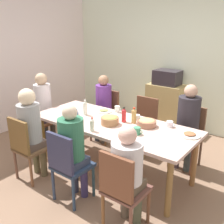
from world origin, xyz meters
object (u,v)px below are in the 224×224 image
(cup_3, at_px, (117,109))
(chair_3, at_px, (67,163))
(person_2, at_px, (127,168))
(cup_4, at_px, (75,112))
(person_5, at_px, (103,103))
(cup_2, at_px, (170,124))
(microwave, at_px, (167,77))
(bottle_0, at_px, (134,116))
(dining_table, at_px, (112,127))
(chair_1, at_px, (27,145))
(person_6, at_px, (188,120))
(chair_6, at_px, (189,133))
(cup_1, at_px, (137,131))
(person_1, at_px, (31,126))
(bottle_1, at_px, (85,108))
(chair_2, at_px, (122,187))
(bowl_1, at_px, (110,120))
(side_cabinet, at_px, (165,107))
(bowl_0, at_px, (147,123))
(plate_2, at_px, (123,136))
(chair_4, at_px, (143,122))
(bottle_2, at_px, (124,115))
(bottle_3, at_px, (92,125))
(plate_0, at_px, (190,135))
(person_0, at_px, (44,104))
(plate_1, at_px, (104,111))
(chair_5, at_px, (107,112))
(cup_0, at_px, (137,118))

(cup_3, bearing_deg, chair_3, -80.89)
(person_2, relative_size, cup_4, 9.16)
(person_5, relative_size, cup_2, 9.83)
(microwave, bearing_deg, bottle_0, -77.19)
(dining_table, bearing_deg, person_2, -44.47)
(chair_1, height_order, person_5, person_5)
(person_6, distance_m, microwave, 1.56)
(chair_6, height_order, cup_1, chair_6)
(person_1, relative_size, bottle_1, 5.57)
(cup_3, distance_m, bottle_0, 0.50)
(chair_2, relative_size, bowl_1, 3.79)
(person_2, bearing_deg, microwave, 108.94)
(chair_6, xyz_separation_m, side_cabinet, (-0.93, 1.12, -0.06))
(chair_3, bearing_deg, bowl_0, 66.34)
(cup_2, height_order, microwave, microwave)
(plate_2, bearing_deg, person_5, 137.86)
(chair_4, bearing_deg, bowl_0, -56.77)
(bottle_2, distance_m, bottle_3, 0.52)
(plate_0, height_order, microwave, microwave)
(plate_2, height_order, cup_4, cup_4)
(chair_1, height_order, chair_2, same)
(cup_3, bearing_deg, cup_4, -133.22)
(person_1, height_order, bottle_2, person_1)
(chair_3, bearing_deg, cup_1, 56.00)
(person_1, xyz_separation_m, side_cabinet, (0.60, 2.72, -0.31))
(cup_1, bearing_deg, chair_3, -124.00)
(person_0, xyz_separation_m, cup_1, (1.92, -0.13, 0.05))
(chair_4, bearing_deg, microwave, 98.39)
(chair_1, height_order, plate_0, chair_1)
(person_0, xyz_separation_m, plate_1, (1.06, 0.29, 0.02))
(chair_5, bearing_deg, chair_3, -65.56)
(chair_5, distance_m, plate_1, 0.72)
(chair_3, relative_size, chair_4, 1.00)
(microwave, bearing_deg, person_6, -52.36)
(chair_2, relative_size, chair_4, 1.00)
(person_1, height_order, bowl_0, person_1)
(chair_4, bearing_deg, cup_1, -63.74)
(dining_table, height_order, cup_3, cup_3)
(plate_2, distance_m, microwave, 2.34)
(plate_1, xyz_separation_m, cup_1, (0.86, -0.42, 0.03))
(cup_2, distance_m, bottle_1, 1.24)
(person_0, relative_size, bottle_1, 5.60)
(cup_4, bearing_deg, cup_0, 21.94)
(chair_5, bearing_deg, dining_table, -47.73)
(bottle_1, height_order, bottle_3, bottle_1)
(chair_6, height_order, person_6, person_6)
(plate_1, relative_size, bottle_2, 1.18)
(chair_1, relative_size, bowl_0, 3.61)
(person_5, bearing_deg, bottle_2, -35.85)
(person_0, bearing_deg, person_6, 18.88)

